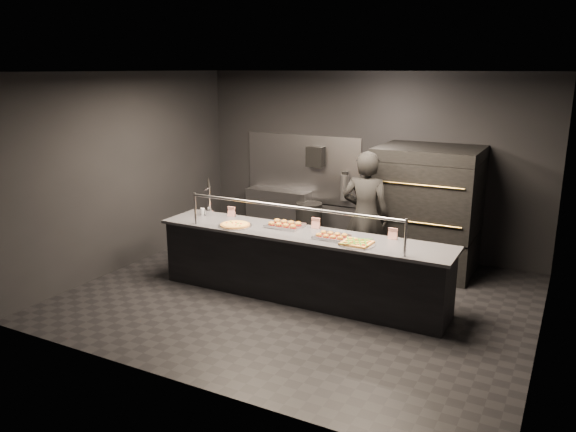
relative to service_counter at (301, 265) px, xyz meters
The scene contains 15 objects.
room 1.03m from the service_counter, 115.57° to the left, with size 6.04×6.00×3.00m.
service_counter is the anchor object (origin of this frame).
pizza_oven 2.30m from the service_counter, 57.73° to the left, with size 1.50×1.23×1.91m.
prep_shelf 2.82m from the service_counter, 124.59° to the left, with size 1.20×0.35×0.90m, color #99999E.
towel_dispenser 2.78m from the service_counter, 110.63° to the left, with size 0.30×0.20×0.35m, color black.
fire_extinguisher 2.50m from the service_counter, 98.30° to the left, with size 0.14×0.14×0.51m.
beer_tap 1.74m from the service_counter, behind, with size 0.15×0.21×0.58m.
round_pizza 1.07m from the service_counter, behind, with size 0.48×0.48×0.03m.
slider_tray_a 0.60m from the service_counter, 154.87° to the left, with size 0.51×0.39×0.08m.
slider_tray_b 0.67m from the service_counter, ahead, with size 0.48×0.38×0.07m.
square_pizza 0.98m from the service_counter, ahead, with size 0.45×0.45×0.05m.
condiment_jar 1.75m from the service_counter, behind, with size 0.16×0.06×0.11m.
tent_cards 0.60m from the service_counter, 91.37° to the left, with size 2.58×0.04×0.15m.
trash_bin 2.32m from the service_counter, 112.84° to the left, with size 0.46×0.46×0.77m, color black.
worker 1.29m from the service_counter, 64.08° to the left, with size 0.70×0.46×1.92m, color black.
Camera 1 is at (3.18, -6.43, 3.04)m, focal length 35.00 mm.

